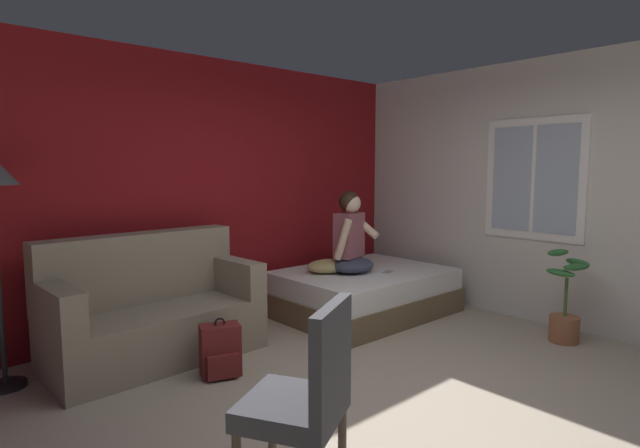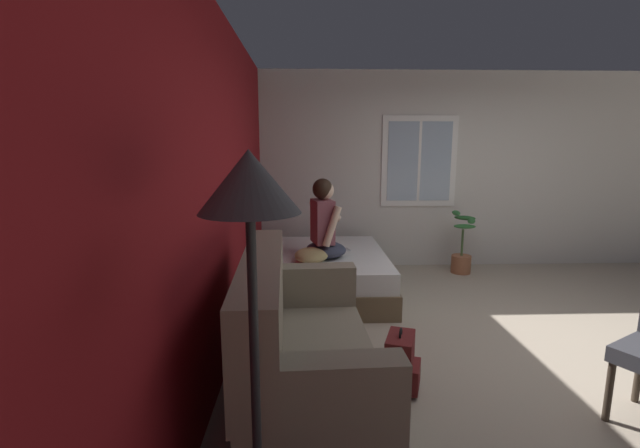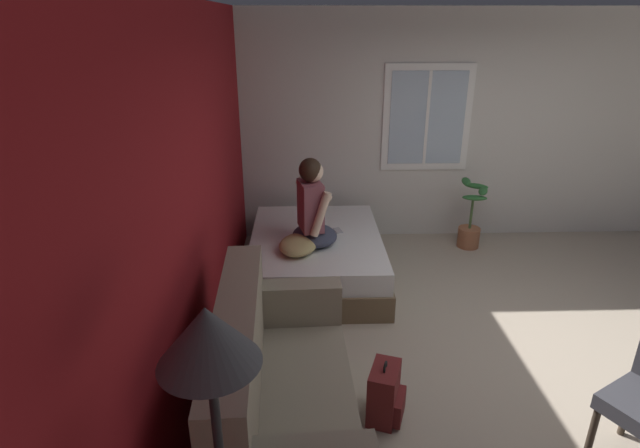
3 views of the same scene
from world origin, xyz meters
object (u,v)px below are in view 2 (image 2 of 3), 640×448
(potted_plant, at_px, (462,251))
(bed, at_px, (327,273))
(couch, at_px, (299,354))
(person_seated, at_px, (324,225))
(backpack, at_px, (401,364))
(cell_phone, at_px, (346,249))
(throw_pillow, at_px, (312,255))
(floor_lamp, at_px, (251,227))

(potted_plant, bearing_deg, bed, 110.90)
(couch, height_order, person_seated, person_seated)
(couch, relative_size, backpack, 3.78)
(bed, relative_size, backpack, 3.99)
(bed, xyz_separation_m, couch, (-2.28, 0.30, 0.16))
(couch, xyz_separation_m, cell_phone, (2.40, -0.53, 0.09))
(backpack, height_order, potted_plant, potted_plant)
(throw_pillow, distance_m, potted_plant, 2.33)
(bed, xyz_separation_m, person_seated, (-0.18, 0.04, 0.60))
(bed, height_order, couch, couch)
(throw_pillow, height_order, potted_plant, potted_plant)
(bed, distance_m, potted_plant, 2.00)
(couch, relative_size, potted_plant, 2.04)
(throw_pillow, bearing_deg, cell_phone, -40.55)
(bed, distance_m, backpack, 2.09)
(person_seated, bearing_deg, backpack, -166.25)
(person_seated, height_order, backpack, person_seated)
(floor_lamp, bearing_deg, throw_pillow, -4.97)
(person_seated, distance_m, cell_phone, 0.54)
(couch, xyz_separation_m, person_seated, (2.10, -0.26, 0.44))
(backpack, distance_m, floor_lamp, 1.98)
(couch, height_order, potted_plant, couch)
(floor_lamp, bearing_deg, backpack, -33.82)
(person_seated, bearing_deg, potted_plant, -64.96)
(bed, bearing_deg, throw_pillow, 153.80)
(couch, relative_size, person_seated, 1.98)
(floor_lamp, bearing_deg, couch, -7.71)
(person_seated, xyz_separation_m, potted_plant, (0.89, -1.90, -0.53))
(couch, distance_m, cell_phone, 2.46)
(couch, distance_m, floor_lamp, 1.49)
(throw_pillow, distance_m, cell_phone, 0.65)
(couch, xyz_separation_m, throw_pillow, (1.91, -0.11, 0.16))
(person_seated, distance_m, floor_lamp, 3.24)
(person_seated, distance_m, potted_plant, 2.16)
(couch, distance_m, potted_plant, 3.69)
(backpack, bearing_deg, bed, 11.67)
(bed, relative_size, throw_pillow, 3.81)
(backpack, xyz_separation_m, floor_lamp, (-1.29, 0.86, 1.24))
(backpack, xyz_separation_m, potted_plant, (2.76, -1.44, 0.11))
(throw_pillow, distance_m, floor_lamp, 3.11)
(backpack, distance_m, throw_pillow, 1.82)
(person_seated, bearing_deg, cell_phone, -42.62)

